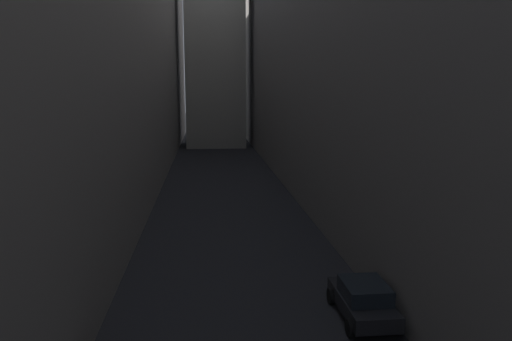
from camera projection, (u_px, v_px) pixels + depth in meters
The scene contains 4 objects.
ground_plane at pixel (224, 192), 41.61m from camera, with size 264.00×264.00×0.00m, color black.
building_block_left at pixel (69, 37), 40.12m from camera, with size 14.18×108.00×25.94m, color slate.
building_block_right at pixel (361, 41), 42.64m from camera, with size 13.49×108.00×25.76m, color slate.
parked_car_right_far at pixel (363, 299), 18.57m from camera, with size 1.98×3.97×1.51m.
Camera 1 is at (-1.47, 7.22, 8.76)m, focal length 34.08 mm.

